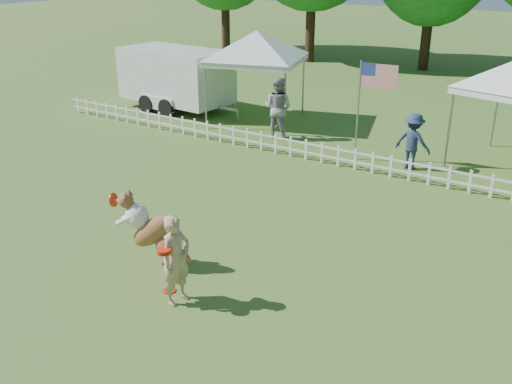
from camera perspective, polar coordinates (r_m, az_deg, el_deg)
ground at (r=10.30m, az=-7.95°, el=-8.80°), size 120.00×120.00×0.00m
picket_fence at (r=15.59m, az=9.04°, el=3.43°), size 22.00×0.08×0.60m
handler at (r=9.36m, az=-7.99°, el=-6.76°), size 0.41×0.59×1.55m
dog at (r=10.52m, az=-10.16°, el=-3.89°), size 1.44×0.82×1.41m
frisbee_on_turf at (r=10.03m, az=-8.67°, el=-9.72°), size 0.27×0.27×0.02m
canopy_tent_left at (r=19.69m, az=0.05°, el=11.32°), size 3.62×3.62×3.01m
cargo_trailer at (r=21.63m, az=-8.00°, el=11.12°), size 5.31×2.64×2.27m
flag_pole at (r=16.02m, az=10.15°, el=7.95°), size 1.07×0.21×2.78m
spectator_a at (r=17.95m, az=2.21°, el=8.43°), size 0.98×0.79×1.93m
spectator_b at (r=15.78m, az=15.42°, el=4.89°), size 1.04×0.66×1.52m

